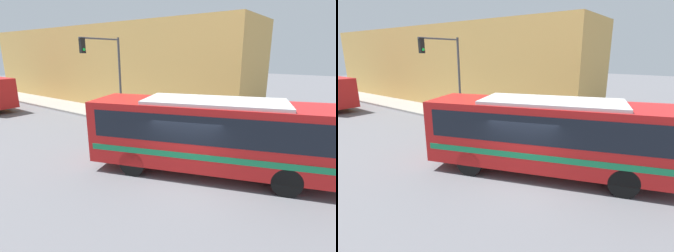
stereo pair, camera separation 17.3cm
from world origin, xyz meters
The scene contains 7 objects.
ground_plane centered at (0.00, 0.00, 0.00)m, with size 120.00×120.00×0.00m, color slate.
sidewalk centered at (6.03, 20.00, 0.09)m, with size 3.05×70.00×0.17m.
building_facade centered at (10.55, 16.82, 3.68)m, with size 6.00×31.64×7.37m.
city_bus centered at (1.24, -0.36, 1.84)m, with size 5.78×10.38×3.16m.
fire_hydrant centered at (5.10, 2.81, 0.58)m, with size 0.27×0.36×0.82m.
traffic_light_pole centered at (4.19, 9.05, 4.12)m, with size 3.28×0.35×5.80m.
parking_meter centered at (5.10, 7.31, 1.01)m, with size 0.14×0.14×1.23m.
Camera 1 is at (-8.16, -4.85, 4.96)m, focal length 28.00 mm.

